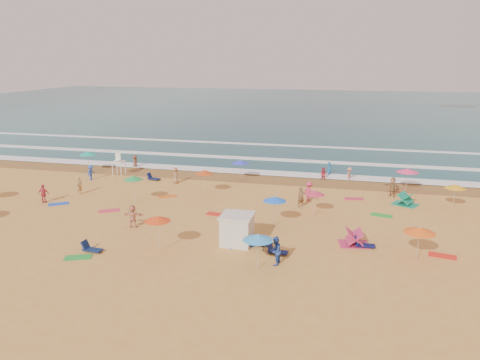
# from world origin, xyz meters

# --- Properties ---
(ground) EXTENTS (220.00, 220.00, 0.00)m
(ground) POSITION_xyz_m (0.00, 0.00, 0.00)
(ground) COLOR gold
(ground) RESTS_ON ground
(ocean) EXTENTS (220.00, 140.00, 0.18)m
(ocean) POSITION_xyz_m (0.00, 84.00, 0.00)
(ocean) COLOR #0C4756
(ocean) RESTS_ON ground
(wet_sand) EXTENTS (220.00, 220.00, 0.00)m
(wet_sand) POSITION_xyz_m (0.00, 12.50, 0.01)
(wet_sand) COLOR olive
(wet_sand) RESTS_ON ground
(surf_foam) EXTENTS (200.00, 18.70, 0.05)m
(surf_foam) POSITION_xyz_m (0.00, 21.32, 0.10)
(surf_foam) COLOR white
(surf_foam) RESTS_ON ground
(cabana) EXTENTS (2.00, 2.00, 2.00)m
(cabana) POSITION_xyz_m (5.26, -5.36, 1.00)
(cabana) COLOR silver
(cabana) RESTS_ON ground
(cabana_roof) EXTENTS (2.20, 2.20, 0.12)m
(cabana_roof) POSITION_xyz_m (5.26, -5.36, 2.06)
(cabana_roof) COLOR silver
(cabana_roof) RESTS_ON cabana
(bicycle) EXTENTS (0.82, 1.62, 0.81)m
(bicycle) POSITION_xyz_m (7.16, -5.66, 0.41)
(bicycle) COLOR black
(bicycle) RESTS_ON ground
(lifeguard_stand) EXTENTS (1.20, 1.20, 2.10)m
(lifeguard_stand) POSITION_xyz_m (-11.95, 10.35, 1.05)
(lifeguard_stand) COLOR white
(lifeguard_stand) RESTS_ON ground
(beach_umbrellas) EXTENTS (64.47, 30.27, 0.81)m
(beach_umbrellas) POSITION_xyz_m (0.88, 0.87, 2.11)
(beach_umbrellas) COLOR #D24616
(beach_umbrellas) RESTS_ON ground
(loungers) EXTENTS (59.10, 19.09, 0.34)m
(loungers) POSITION_xyz_m (8.12, -1.59, 0.17)
(loungers) COLOR #101A50
(loungers) RESTS_ON ground
(towels) EXTENTS (42.26, 21.47, 0.03)m
(towels) POSITION_xyz_m (0.61, -1.92, 0.01)
(towels) COLOR red
(towels) RESTS_ON ground
(popup_tents) EXTENTS (6.68, 12.45, 1.20)m
(popup_tents) POSITION_xyz_m (15.28, 1.58, 0.60)
(popup_tents) COLOR #C52B5C
(popup_tents) RESTS_ON ground
(beachgoers) EXTENTS (39.65, 24.81, 2.08)m
(beachgoers) POSITION_xyz_m (0.44, 3.95, 0.81)
(beachgoers) COLOR #BC2F44
(beachgoers) RESTS_ON ground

